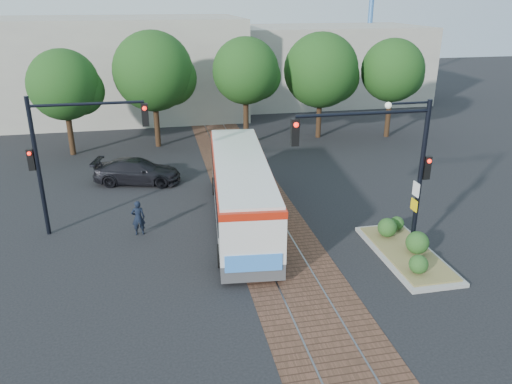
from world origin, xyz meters
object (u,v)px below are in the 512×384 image
signal_pole_main (393,156)px  officer (138,218)px  parked_car (137,171)px  city_bus (241,188)px  signal_pole_left (64,147)px  traffic_island (406,247)px

signal_pole_main → officer: size_ratio=3.85×
signal_pole_main → parked_car: bearing=132.5°
city_bus → signal_pole_left: size_ratio=1.88×
signal_pole_main → signal_pole_left: signal_pole_main is taller
signal_pole_left → parked_car: size_ratio=1.28×
officer → parked_car: (-0.15, 6.58, -0.10)m
signal_pole_left → officer: (2.74, -0.85, -3.08)m
officer → traffic_island: bearing=156.7°
city_bus → officer: bearing=-169.1°
traffic_island → signal_pole_main: 3.95m
signal_pole_main → parked_car: (-9.64, 10.53, -3.48)m
city_bus → traffic_island: (5.89, -4.47, -1.33)m
city_bus → signal_pole_main: signal_pole_main is taller
signal_pole_left → parked_car: (2.59, 5.72, -3.19)m
signal_pole_main → officer: 10.82m
city_bus → officer: city_bus is taller
signal_pole_main → signal_pole_left: (-12.23, 4.80, -0.29)m
parked_car → officer: bearing=-165.6°
signal_pole_left → officer: size_ratio=3.85×
officer → parked_car: size_ratio=0.33×
signal_pole_left → parked_car: signal_pole_left is taller
parked_car → city_bus: bearing=-129.4°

